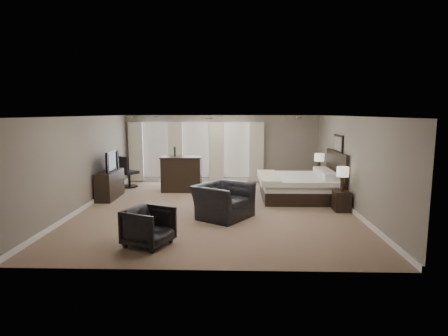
{
  "coord_description": "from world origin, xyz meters",
  "views": [
    {
      "loc": [
        0.52,
        -10.37,
        2.7
      ],
      "look_at": [
        0.2,
        0.4,
        1.1
      ],
      "focal_mm": 30.0,
      "sensor_mm": 36.0,
      "label": 1
    }
  ],
  "objects_px": {
    "armchair_near": "(223,195)",
    "bar_stool_left": "(176,177)",
    "lamp_near": "(342,179)",
    "nightstand_near": "(341,201)",
    "lamp_far": "(319,163)",
    "bar_stool_right": "(183,180)",
    "armchair_far": "(149,225)",
    "tv": "(109,169)",
    "nightstand_far": "(318,181)",
    "dresser": "(110,185)",
    "bar_counter": "(182,174)",
    "bed": "(301,175)",
    "desk_chair": "(129,172)"
  },
  "relations": [
    {
      "from": "lamp_far",
      "to": "bar_stool_right",
      "type": "xyz_separation_m",
      "value": [
        -4.79,
        -0.19,
        -0.6
      ]
    },
    {
      "from": "lamp_far",
      "to": "armchair_near",
      "type": "relative_size",
      "value": 0.51
    },
    {
      "from": "tv",
      "to": "bar_stool_right",
      "type": "xyz_separation_m",
      "value": [
        2.13,
        1.35,
        -0.61
      ]
    },
    {
      "from": "nightstand_far",
      "to": "bar_stool_right",
      "type": "relative_size",
      "value": 0.89
    },
    {
      "from": "bed",
      "to": "armchair_far",
      "type": "bearing_deg",
      "value": -131.36
    },
    {
      "from": "bar_stool_left",
      "to": "bar_stool_right",
      "type": "bearing_deg",
      "value": -60.66
    },
    {
      "from": "bed",
      "to": "nightstand_far",
      "type": "xyz_separation_m",
      "value": [
        0.89,
        1.45,
        -0.45
      ]
    },
    {
      "from": "nightstand_near",
      "to": "bar_counter",
      "type": "xyz_separation_m",
      "value": [
        -4.79,
        2.49,
        0.33
      ]
    },
    {
      "from": "nightstand_far",
      "to": "tv",
      "type": "bearing_deg",
      "value": -167.47
    },
    {
      "from": "tv",
      "to": "desk_chair",
      "type": "bearing_deg",
      "value": -3.98
    },
    {
      "from": "bar_counter",
      "to": "bar_stool_right",
      "type": "distance_m",
      "value": 0.35
    },
    {
      "from": "lamp_far",
      "to": "tv",
      "type": "xyz_separation_m",
      "value": [
        -6.92,
        -1.54,
        0.0
      ]
    },
    {
      "from": "nightstand_far",
      "to": "bar_counter",
      "type": "xyz_separation_m",
      "value": [
        -4.79,
        -0.41,
        0.31
      ]
    },
    {
      "from": "nightstand_far",
      "to": "armchair_far",
      "type": "height_order",
      "value": "armchair_far"
    },
    {
      "from": "lamp_near",
      "to": "armchair_near",
      "type": "relative_size",
      "value": 0.5
    },
    {
      "from": "bed",
      "to": "armchair_near",
      "type": "relative_size",
      "value": 1.75
    },
    {
      "from": "armchair_far",
      "to": "bar_counter",
      "type": "relative_size",
      "value": 0.62
    },
    {
      "from": "nightstand_far",
      "to": "lamp_far",
      "type": "distance_m",
      "value": 0.64
    },
    {
      "from": "lamp_far",
      "to": "bar_stool_left",
      "type": "distance_m",
      "value": 5.14
    },
    {
      "from": "nightstand_far",
      "to": "armchair_near",
      "type": "bearing_deg",
      "value": -131.63
    },
    {
      "from": "dresser",
      "to": "tv",
      "type": "bearing_deg",
      "value": 0.0
    },
    {
      "from": "tv",
      "to": "lamp_near",
      "type": "bearing_deg",
      "value": -101.13
    },
    {
      "from": "bar_stool_right",
      "to": "armchair_far",
      "type": "bearing_deg",
      "value": -89.08
    },
    {
      "from": "bed",
      "to": "lamp_far",
      "type": "distance_m",
      "value": 1.71
    },
    {
      "from": "bed",
      "to": "lamp_near",
      "type": "height_order",
      "value": "bed"
    },
    {
      "from": "armchair_near",
      "to": "bar_stool_left",
      "type": "relative_size",
      "value": 1.79
    },
    {
      "from": "lamp_near",
      "to": "nightstand_near",
      "type": "bearing_deg",
      "value": 0.0
    },
    {
      "from": "bar_stool_right",
      "to": "desk_chair",
      "type": "distance_m",
      "value": 2.06
    },
    {
      "from": "lamp_near",
      "to": "dresser",
      "type": "xyz_separation_m",
      "value": [
        -6.92,
        1.36,
        -0.46
      ]
    },
    {
      "from": "bed",
      "to": "bar_counter",
      "type": "xyz_separation_m",
      "value": [
        -3.9,
        1.04,
        -0.14
      ]
    },
    {
      "from": "nightstand_near",
      "to": "armchair_near",
      "type": "relative_size",
      "value": 0.41
    },
    {
      "from": "tv",
      "to": "lamp_far",
      "type": "bearing_deg",
      "value": -77.47
    },
    {
      "from": "nightstand_far",
      "to": "bar_counter",
      "type": "height_order",
      "value": "bar_counter"
    },
    {
      "from": "bed",
      "to": "lamp_far",
      "type": "height_order",
      "value": "bed"
    },
    {
      "from": "lamp_far",
      "to": "armchair_near",
      "type": "bearing_deg",
      "value": -131.63
    },
    {
      "from": "lamp_far",
      "to": "bar_stool_left",
      "type": "height_order",
      "value": "lamp_far"
    },
    {
      "from": "lamp_far",
      "to": "armchair_far",
      "type": "distance_m",
      "value": 7.47
    },
    {
      "from": "bar_counter",
      "to": "desk_chair",
      "type": "height_order",
      "value": "bar_counter"
    },
    {
      "from": "nightstand_far",
      "to": "lamp_far",
      "type": "xyz_separation_m",
      "value": [
        0.0,
        0.0,
        0.64
      ]
    },
    {
      "from": "bar_counter",
      "to": "bar_stool_left",
      "type": "height_order",
      "value": "bar_counter"
    },
    {
      "from": "bar_stool_right",
      "to": "bed",
      "type": "bearing_deg",
      "value": -17.94
    },
    {
      "from": "nightstand_far",
      "to": "tv",
      "type": "xyz_separation_m",
      "value": [
        -6.92,
        -1.54,
        0.65
      ]
    },
    {
      "from": "dresser",
      "to": "tv",
      "type": "distance_m",
      "value": 0.51
    },
    {
      "from": "nightstand_far",
      "to": "armchair_far",
      "type": "relative_size",
      "value": 0.69
    },
    {
      "from": "dresser",
      "to": "bar_stool_left",
      "type": "relative_size",
      "value": 1.98
    },
    {
      "from": "lamp_near",
      "to": "armchair_near",
      "type": "xyz_separation_m",
      "value": [
        -3.25,
        -0.76,
        -0.3
      ]
    },
    {
      "from": "bar_stool_right",
      "to": "lamp_near",
      "type": "bearing_deg",
      "value": -29.52
    },
    {
      "from": "bar_stool_left",
      "to": "dresser",
      "type": "bearing_deg",
      "value": -133.77
    },
    {
      "from": "lamp_far",
      "to": "tv",
      "type": "bearing_deg",
      "value": -167.47
    },
    {
      "from": "nightstand_near",
      "to": "bar_stool_left",
      "type": "height_order",
      "value": "bar_stool_left"
    }
  ]
}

